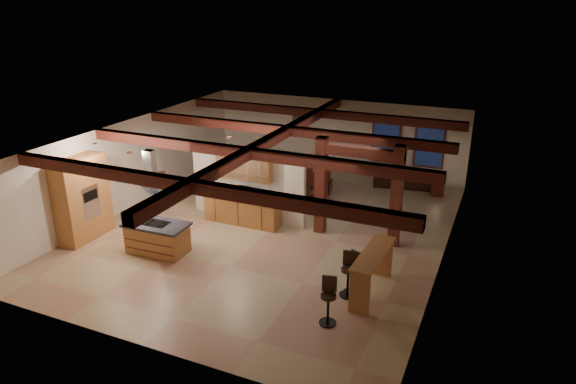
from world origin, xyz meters
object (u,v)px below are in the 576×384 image
at_px(sofa, 402,178).
at_px(bar_counter, 373,266).
at_px(kitchen_island, 157,237).
at_px(dining_table, 304,187).

bearing_deg(sofa, bar_counter, 86.39).
relative_size(kitchen_island, sofa, 0.85).
xyz_separation_m(dining_table, sofa, (2.98, 2.33, -0.00)).
height_order(kitchen_island, bar_counter, bar_counter).
height_order(dining_table, bar_counter, bar_counter).
bearing_deg(dining_table, sofa, 41.01).
distance_m(kitchen_island, sofa, 9.36).
bearing_deg(kitchen_island, bar_counter, 2.88).
bearing_deg(dining_table, bar_counter, -50.86).
bearing_deg(sofa, dining_table, 27.96).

